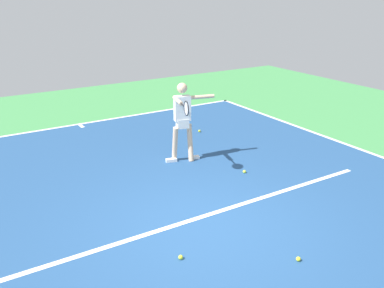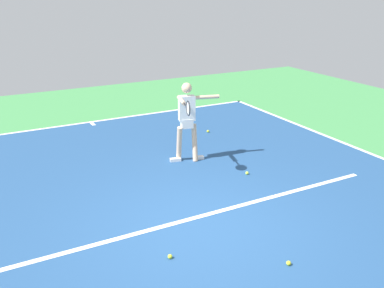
# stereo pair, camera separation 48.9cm
# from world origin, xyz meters

# --- Properties ---
(ground_plane) EXTENTS (21.75, 21.75, 0.00)m
(ground_plane) POSITION_xyz_m (0.00, 0.00, 0.00)
(ground_plane) COLOR #428E4C
(court_surface) EXTENTS (10.15, 12.88, 0.00)m
(court_surface) POSITION_xyz_m (0.00, 0.00, 0.00)
(court_surface) COLOR navy
(court_surface) RESTS_ON ground_plane
(court_line_baseline_near) EXTENTS (10.15, 0.10, 0.01)m
(court_line_baseline_near) POSITION_xyz_m (0.00, -6.39, 0.00)
(court_line_baseline_near) COLOR white
(court_line_baseline_near) RESTS_ON ground_plane
(court_line_service) EXTENTS (7.61, 0.10, 0.01)m
(court_line_service) POSITION_xyz_m (0.00, -0.31, 0.00)
(court_line_service) COLOR white
(court_line_service) RESTS_ON ground_plane
(court_line_centre_mark) EXTENTS (0.10, 0.30, 0.01)m
(court_line_centre_mark) POSITION_xyz_m (0.00, -6.19, 0.00)
(court_line_centre_mark) COLOR white
(court_line_centre_mark) RESTS_ON ground_plane
(tennis_player) EXTENTS (1.13, 1.16, 1.74)m
(tennis_player) POSITION_xyz_m (-1.12, -2.56, 1.00)
(tennis_player) COLOR beige
(tennis_player) RESTS_ON ground_plane
(tennis_ball_by_baseline) EXTENTS (0.07, 0.07, 0.07)m
(tennis_ball_by_baseline) POSITION_xyz_m (-0.63, 1.41, 0.03)
(tennis_ball_by_baseline) COLOR yellow
(tennis_ball_by_baseline) RESTS_ON ground_plane
(tennis_ball_centre_court) EXTENTS (0.07, 0.07, 0.07)m
(tennis_ball_centre_court) POSITION_xyz_m (-1.85, -1.34, 0.03)
(tennis_ball_centre_court) COLOR #C6E53D
(tennis_ball_centre_court) RESTS_ON ground_plane
(tennis_ball_far_corner) EXTENTS (0.07, 0.07, 0.07)m
(tennis_ball_far_corner) POSITION_xyz_m (-2.48, -4.04, 0.03)
(tennis_ball_far_corner) COLOR yellow
(tennis_ball_far_corner) RESTS_ON ground_plane
(tennis_ball_near_service_line) EXTENTS (0.07, 0.07, 0.07)m
(tennis_ball_near_service_line) POSITION_xyz_m (0.75, 0.52, 0.03)
(tennis_ball_near_service_line) COLOR #CCE033
(tennis_ball_near_service_line) RESTS_ON ground_plane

